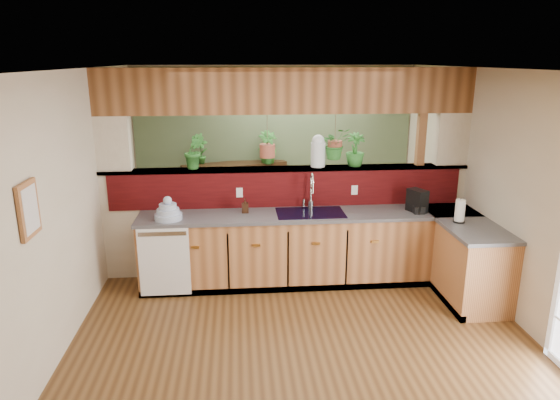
{
  "coord_description": "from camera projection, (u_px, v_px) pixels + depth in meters",
  "views": [
    {
      "loc": [
        -0.61,
        -4.73,
        2.71
      ],
      "look_at": [
        -0.14,
        0.7,
        1.15
      ],
      "focal_mm": 32.0,
      "sensor_mm": 36.0,
      "label": 1
    }
  ],
  "objects": [
    {
      "name": "ground",
      "position": [
        299.0,
        321.0,
        5.33
      ],
      "size": [
        4.6,
        7.0,
        0.01
      ],
      "primitive_type": "cube",
      "color": "#55361A",
      "rests_on": "ground"
    },
    {
      "name": "ceiling",
      "position": [
        302.0,
        70.0,
        4.62
      ],
      "size": [
        4.6,
        7.0,
        0.01
      ],
      "primitive_type": "cube",
      "color": "brown",
      "rests_on": "ground"
    },
    {
      "name": "wall_back",
      "position": [
        274.0,
        145.0,
        8.33
      ],
      "size": [
        4.6,
        0.02,
        2.6
      ],
      "primitive_type": "cube",
      "color": "beige",
      "rests_on": "ground"
    },
    {
      "name": "wall_left",
      "position": [
        63.0,
        210.0,
        4.78
      ],
      "size": [
        0.02,
        7.0,
        2.6
      ],
      "primitive_type": "cube",
      "color": "beige",
      "rests_on": "ground"
    },
    {
      "name": "wall_right",
      "position": [
        521.0,
        199.0,
        5.16
      ],
      "size": [
        0.02,
        7.0,
        2.6
      ],
      "primitive_type": "cube",
      "color": "beige",
      "rests_on": "ground"
    },
    {
      "name": "pass_through_partition",
      "position": [
        289.0,
        183.0,
        6.3
      ],
      "size": [
        4.6,
        0.21,
        2.6
      ],
      "color": "beige",
      "rests_on": "ground"
    },
    {
      "name": "pass_through_ledge",
      "position": [
        287.0,
        169.0,
        6.25
      ],
      "size": [
        4.6,
        0.21,
        0.04
      ],
      "primitive_type": "cube",
      "color": "brown",
      "rests_on": "ground"
    },
    {
      "name": "header_beam",
      "position": [
        287.0,
        91.0,
        5.98
      ],
      "size": [
        4.6,
        0.15,
        0.55
      ],
      "primitive_type": "cube",
      "color": "brown",
      "rests_on": "ground"
    },
    {
      "name": "sage_backwall",
      "position": [
        274.0,
        146.0,
        8.31
      ],
      "size": [
        4.55,
        0.02,
        2.55
      ],
      "primitive_type": "cube",
      "color": "#506444",
      "rests_on": "ground"
    },
    {
      "name": "countertop",
      "position": [
        358.0,
        249.0,
        6.11
      ],
      "size": [
        4.14,
        1.52,
        0.9
      ],
      "color": "#975D34",
      "rests_on": "ground"
    },
    {
      "name": "dishwasher",
      "position": [
        164.0,
        262.0,
        5.72
      ],
      "size": [
        0.58,
        0.03,
        0.82
      ],
      "color": "white",
      "rests_on": "ground"
    },
    {
      "name": "navy_sink",
      "position": [
        310.0,
        219.0,
        6.06
      ],
      "size": [
        0.82,
        0.5,
        0.18
      ],
      "color": "black",
      "rests_on": "countertop"
    },
    {
      "name": "framed_print",
      "position": [
        29.0,
        210.0,
        3.95
      ],
      "size": [
        0.04,
        0.35,
        0.45
      ],
      "color": "#975D34",
      "rests_on": "wall_left"
    },
    {
      "name": "faucet",
      "position": [
        311.0,
        190.0,
        6.12
      ],
      "size": [
        0.2,
        0.2,
        0.46
      ],
      "color": "#B7B7B2",
      "rests_on": "countertop"
    },
    {
      "name": "dish_stack",
      "position": [
        168.0,
        212.0,
        5.77
      ],
      "size": [
        0.32,
        0.32,
        0.28
      ],
      "color": "#A7B7D8",
      "rests_on": "countertop"
    },
    {
      "name": "soap_dispenser",
      "position": [
        245.0,
        206.0,
        6.03
      ],
      "size": [
        0.08,
        0.08,
        0.17
      ],
      "primitive_type": "imported",
      "rotation": [
        0.0,
        0.0,
        0.02
      ],
      "color": "#3B2315",
      "rests_on": "countertop"
    },
    {
      "name": "coffee_maker",
      "position": [
        417.0,
        202.0,
        6.04
      ],
      "size": [
        0.15,
        0.25,
        0.28
      ],
      "rotation": [
        0.0,
        0.0,
        0.42
      ],
      "color": "black",
      "rests_on": "countertop"
    },
    {
      "name": "paper_towel",
      "position": [
        460.0,
        211.0,
        5.66
      ],
      "size": [
        0.13,
        0.13,
        0.28
      ],
      "color": "black",
      "rests_on": "countertop"
    },
    {
      "name": "glass_jar",
      "position": [
        318.0,
        151.0,
        6.22
      ],
      "size": [
        0.18,
        0.18,
        0.4
      ],
      "color": "silver",
      "rests_on": "pass_through_ledge"
    },
    {
      "name": "ledge_plant_left",
      "position": [
        194.0,
        151.0,
        6.09
      ],
      "size": [
        0.28,
        0.24,
        0.45
      ],
      "primitive_type": "imported",
      "rotation": [
        0.0,
        0.0,
        0.19
      ],
      "color": "#276A26",
      "rests_on": "pass_through_ledge"
    },
    {
      "name": "ledge_plant_right",
      "position": [
        355.0,
        150.0,
        6.25
      ],
      "size": [
        0.24,
        0.24,
        0.42
      ],
      "primitive_type": "imported",
      "rotation": [
        0.0,
        0.0,
        0.02
      ],
      "color": "#276A26",
      "rests_on": "pass_through_ledge"
    },
    {
      "name": "hanging_plant_a",
      "position": [
        267.0,
        137.0,
        6.12
      ],
      "size": [
        0.25,
        0.21,
        0.53
      ],
      "color": "brown",
      "rests_on": "header_beam"
    },
    {
      "name": "hanging_plant_b",
      "position": [
        335.0,
        130.0,
        6.17
      ],
      "size": [
        0.43,
        0.41,
        0.51
      ],
      "color": "brown",
      "rests_on": "header_beam"
    },
    {
      "name": "shelving_console",
      "position": [
        235.0,
        196.0,
        8.25
      ],
      "size": [
        1.73,
        1.0,
        1.12
      ],
      "primitive_type": "cube",
      "rotation": [
        0.0,
        0.0,
        0.35
      ],
      "color": "black",
      "rests_on": "ground"
    },
    {
      "name": "shelf_plant_a",
      "position": [
        201.0,
        151.0,
        8.0
      ],
      "size": [
        0.23,
        0.17,
        0.42
      ],
      "primitive_type": "imported",
      "rotation": [
        0.0,
        0.0,
        -0.06
      ],
      "color": "#276A26",
      "rests_on": "shelving_console"
    },
    {
      "name": "shelf_plant_b",
      "position": [
        268.0,
        147.0,
        8.07
      ],
      "size": [
        0.38,
        0.38,
        0.52
      ],
      "primitive_type": "imported",
      "rotation": [
        0.0,
        0.0,
        0.4
      ],
      "color": "#276A26",
      "rests_on": "shelving_console"
    },
    {
      "name": "floor_plant",
      "position": [
        336.0,
        208.0,
        7.97
      ],
      "size": [
        0.91,
        0.86,
        0.79
      ],
      "primitive_type": "imported",
      "rotation": [
        0.0,
        0.0,
        -0.43
      ],
      "color": "#276A26",
      "rests_on": "ground"
    }
  ]
}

